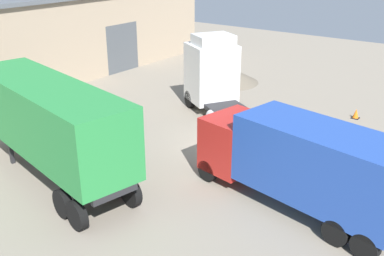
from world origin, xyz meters
TOP-DOWN VIEW (x-y plane):
  - ground_plane at (0.00, 0.00)m, footprint 60.00×60.00m
  - tractor_unit_white at (3.95, 3.42)m, footprint 5.53×6.94m
  - container_trailer_green at (-6.80, 4.13)m, footprint 4.33×9.76m
  - box_truck_red at (-2.83, -4.79)m, footprint 3.83×8.25m
  - gravel_pile at (9.42, 6.12)m, footprint 4.65×4.65m
  - traffic_cone at (7.62, -3.65)m, footprint 0.40×0.40m

SIDE VIEW (x-z plane):
  - ground_plane at x=0.00m, z-range 0.00..0.00m
  - traffic_cone at x=7.62m, z-range -0.02..0.53m
  - gravel_pile at x=9.42m, z-range 0.00..1.16m
  - box_truck_red at x=-2.83m, z-range 0.21..3.52m
  - tractor_unit_white at x=3.95m, z-range -0.13..4.28m
  - container_trailer_green at x=-6.80m, z-range 0.55..4.63m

